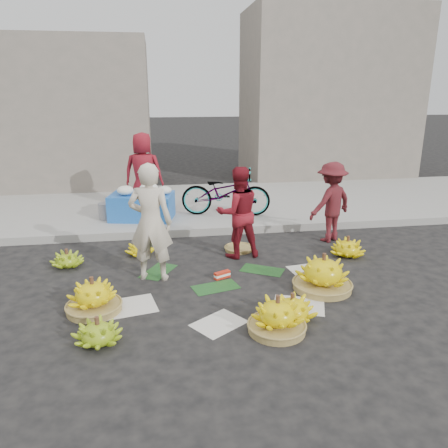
{
  "coord_description": "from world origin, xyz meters",
  "views": [
    {
      "loc": [
        -0.85,
        -5.81,
        2.69
      ],
      "look_at": [
        0.14,
        0.56,
        0.7
      ],
      "focal_mm": 35.0,
      "sensor_mm": 36.0,
      "label": 1
    }
  ],
  "objects": [
    {
      "name": "building_left",
      "position": [
        -4.0,
        7.2,
        2.0
      ],
      "size": [
        6.0,
        3.0,
        4.0
      ],
      "primitive_type": "cube",
      "color": "gray",
      "rests_on": "sidewalk"
    },
    {
      "name": "banana_bunch_2",
      "position": [
        0.44,
        -1.47,
        0.2
      ],
      "size": [
        0.67,
        0.67,
        0.46
      ],
      "rotation": [
        0.0,
        0.0,
        0.07
      ],
      "color": "olive",
      "rests_on": "ground"
    },
    {
      "name": "newspaper_scatter",
      "position": [
        0.0,
        -0.8,
        0.0
      ],
      "size": [
        3.2,
        1.8,
        0.0
      ],
      "primitive_type": null,
      "color": "silver",
      "rests_on": "ground"
    },
    {
      "name": "man_striped",
      "position": [
        2.25,
        1.49,
        0.73
      ],
      "size": [
        1.09,
        0.91,
        1.47
      ],
      "primitive_type": "imported",
      "rotation": [
        0.0,
        0.0,
        3.6
      ],
      "color": "maroon",
      "rests_on": "ground"
    },
    {
      "name": "sidewalk",
      "position": [
        0.0,
        4.3,
        0.06
      ],
      "size": [
        40.0,
        4.0,
        0.12
      ],
      "primitive_type": "cube",
      "color": "gray",
      "rests_on": "ground"
    },
    {
      "name": "banana_bunch_7",
      "position": [
        -1.2,
        1.26,
        0.12
      ],
      "size": [
        0.54,
        0.54,
        0.28
      ],
      "rotation": [
        0.0,
        0.0,
        -0.35
      ],
      "color": "yellow",
      "rests_on": "ground"
    },
    {
      "name": "incense_stack",
      "position": [
        0.04,
        0.1,
        0.06
      ],
      "size": [
        0.26,
        0.18,
        0.1
      ],
      "primitive_type": "cube",
      "rotation": [
        0.0,
        0.0,
        0.45
      ],
      "color": "red",
      "rests_on": "ground"
    },
    {
      "name": "grey_bucket",
      "position": [
        -1.94,
        3.16,
        0.29
      ],
      "size": [
        0.3,
        0.3,
        0.33
      ],
      "primitive_type": "cylinder",
      "color": "gray",
      "rests_on": "sidewalk"
    },
    {
      "name": "banana_bunch_4",
      "position": [
        1.38,
        -0.48,
        0.24
      ],
      "size": [
        0.81,
        0.81,
        0.54
      ],
      "rotation": [
        0.0,
        0.0,
        -0.11
      ],
      "color": "olive",
      "rests_on": "ground"
    },
    {
      "name": "curb",
      "position": [
        0.0,
        2.2,
        0.07
      ],
      "size": [
        40.0,
        0.25,
        0.15
      ],
      "primitive_type": "cube",
      "color": "gray",
      "rests_on": "ground"
    },
    {
      "name": "basket_spare",
      "position": [
        0.5,
        1.23,
        0.03
      ],
      "size": [
        0.62,
        0.62,
        0.06
      ],
      "primitive_type": "cylinder",
      "rotation": [
        0.0,
        0.0,
        0.36
      ],
      "color": "olive",
      "rests_on": "ground"
    },
    {
      "name": "banana_bunch_1",
      "position": [
        -1.57,
        -1.42,
        0.14
      ],
      "size": [
        0.65,
        0.65,
        0.33
      ],
      "rotation": [
        0.0,
        0.0,
        0.31
      ],
      "color": "#709B16",
      "rests_on": "ground"
    },
    {
      "name": "vendor_cream",
      "position": [
        -0.98,
        0.26,
        0.87
      ],
      "size": [
        0.71,
        0.55,
        1.73
      ],
      "primitive_type": "imported",
      "rotation": [
        0.0,
        0.0,
        2.91
      ],
      "color": "beige",
      "rests_on": "ground"
    },
    {
      "name": "banana_bunch_6",
      "position": [
        -2.31,
        0.91,
        0.13
      ],
      "size": [
        0.57,
        0.57,
        0.3
      ],
      "rotation": [
        0.0,
        0.0,
        0.29
      ],
      "color": "#709B16",
      "rests_on": "ground"
    },
    {
      "name": "bicycle",
      "position": [
        0.57,
        3.08,
        0.61
      ],
      "size": [
        1.02,
        1.97,
        0.99
      ],
      "primitive_type": "imported",
      "rotation": [
        0.0,
        0.0,
        1.36
      ],
      "color": "gray",
      "rests_on": "sidewalk"
    },
    {
      "name": "flower_vendor",
      "position": [
        -1.14,
        3.73,
        0.97
      ],
      "size": [
        0.92,
        0.69,
        1.71
      ],
      "primitive_type": "imported",
      "rotation": [
        0.0,
        0.0,
        2.96
      ],
      "color": "maroon",
      "rests_on": "sidewalk"
    },
    {
      "name": "ground",
      "position": [
        0.0,
        0.0,
        0.0
      ],
      "size": [
        80.0,
        80.0,
        0.0
      ],
      "primitive_type": "plane",
      "color": "black",
      "rests_on": "ground"
    },
    {
      "name": "banana_leaves",
      "position": [
        -0.1,
        0.2,
        0.0
      ],
      "size": [
        2.0,
        1.0,
        0.0
      ],
      "primitive_type": null,
      "color": "#17471A",
      "rests_on": "ground"
    },
    {
      "name": "flower_table",
      "position": [
        -1.18,
        3.06,
        0.42
      ],
      "size": [
        1.39,
        1.03,
        0.73
      ],
      "rotation": [
        0.0,
        0.0,
        -0.21
      ],
      "color": "#1B56B3",
      "rests_on": "sidewalk"
    },
    {
      "name": "banana_bunch_5",
      "position": [
        2.26,
        0.68,
        0.15
      ],
      "size": [
        0.71,
        0.71,
        0.35
      ],
      "rotation": [
        0.0,
        0.0,
        0.33
      ],
      "color": "yellow",
      "rests_on": "ground"
    },
    {
      "name": "building_right",
      "position": [
        4.5,
        7.7,
        2.5
      ],
      "size": [
        5.0,
        3.0,
        5.0
      ],
      "primitive_type": "cube",
      "color": "gray",
      "rests_on": "sidewalk"
    },
    {
      "name": "banana_bunch_3",
      "position": [
        0.69,
        -1.25,
        0.16
      ],
      "size": [
        0.65,
        0.65,
        0.36
      ],
      "rotation": [
        0.0,
        0.0,
        0.17
      ],
      "color": "yellow",
      "rests_on": "ground"
    },
    {
      "name": "vendor_red",
      "position": [
        0.43,
        0.96,
        0.76
      ],
      "size": [
        0.8,
        0.66,
        1.52
      ],
      "primitive_type": "imported",
      "rotation": [
        0.0,
        0.0,
        3.26
      ],
      "color": "maroon",
      "rests_on": "ground"
    },
    {
      "name": "banana_bunch_0",
      "position": [
        -1.72,
        -0.64,
        0.2
      ],
      "size": [
        0.73,
        0.73,
        0.47
      ],
      "rotation": [
        0.0,
        0.0,
        0.24
      ],
      "color": "olive",
      "rests_on": "ground"
    }
  ]
}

